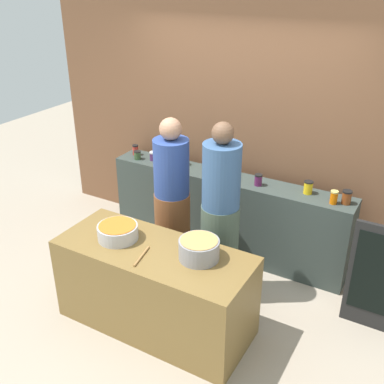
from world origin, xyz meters
TOP-DOWN VIEW (x-y plane):
  - ground at (0.00, 0.00)m, footprint 12.00×12.00m
  - storefront_wall at (0.00, 1.45)m, footprint 4.80×0.12m
  - display_shelf at (0.00, 1.10)m, footprint 2.70×0.36m
  - prep_table at (0.00, -0.30)m, footprint 1.70×0.70m
  - preserve_jar_0 at (-1.21, 1.13)m, footprint 0.07×0.07m
  - preserve_jar_1 at (-1.11, 1.03)m, footprint 0.08×0.08m
  - preserve_jar_2 at (-0.94, 1.09)m, footprint 0.08×0.08m
  - preserve_jar_3 at (-0.69, 1.09)m, footprint 0.08×0.08m
  - preserve_jar_4 at (-0.58, 1.14)m, footprint 0.09×0.09m
  - preserve_jar_5 at (-0.19, 1.13)m, footprint 0.08×0.08m
  - preserve_jar_6 at (-0.04, 1.15)m, footprint 0.09×0.09m
  - preserve_jar_7 at (0.36, 1.07)m, footprint 0.08×0.08m
  - preserve_jar_8 at (0.86, 1.13)m, footprint 0.09×0.09m
  - preserve_jar_9 at (1.13, 1.04)m, footprint 0.07×0.07m
  - preserve_jar_10 at (1.24, 1.10)m, footprint 0.09×0.09m
  - cooking_pot_left at (-0.36, -0.31)m, footprint 0.35×0.35m
  - cooking_pot_center at (0.39, -0.22)m, footprint 0.33×0.33m
  - wooden_spoon at (-0.02, -0.44)m, footprint 0.07×0.29m
  - cook_with_tongs at (-0.29, 0.46)m, footprint 0.36×0.36m
  - cook_in_cap at (0.29, 0.36)m, footprint 0.36×0.36m
  - chalkboard_sign at (1.70, 0.62)m, footprint 0.56×0.05m

SIDE VIEW (x-z plane):
  - ground at x=0.00m, z-range 0.00..0.00m
  - prep_table at x=0.00m, z-range 0.00..0.79m
  - display_shelf at x=0.00m, z-range 0.00..0.91m
  - chalkboard_sign at x=1.70m, z-range 0.01..1.03m
  - cook_with_tongs at x=-0.29m, z-range -0.08..1.60m
  - cook_in_cap at x=0.29m, z-range -0.08..1.68m
  - wooden_spoon at x=-0.02m, z-range 0.79..0.81m
  - cooking_pot_left at x=-0.36m, z-range 0.79..0.93m
  - cooking_pot_center at x=0.39m, z-range 0.79..0.96m
  - preserve_jar_1 at x=-1.11m, z-range 0.91..1.01m
  - preserve_jar_2 at x=-0.94m, z-range 0.91..1.01m
  - preserve_jar_4 at x=-0.58m, z-range 0.91..1.02m
  - preserve_jar_5 at x=-0.19m, z-range 0.91..1.03m
  - preserve_jar_7 at x=0.36m, z-range 0.91..1.03m
  - preserve_jar_0 at x=-1.21m, z-range 0.91..1.03m
  - preserve_jar_6 at x=-0.04m, z-range 0.91..1.03m
  - preserve_jar_8 at x=0.86m, z-range 0.91..1.04m
  - preserve_jar_9 at x=1.13m, z-range 0.91..1.04m
  - preserve_jar_10 at x=1.24m, z-range 0.91..1.04m
  - preserve_jar_3 at x=-0.69m, z-range 0.91..1.05m
  - storefront_wall at x=0.00m, z-range 0.00..3.00m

